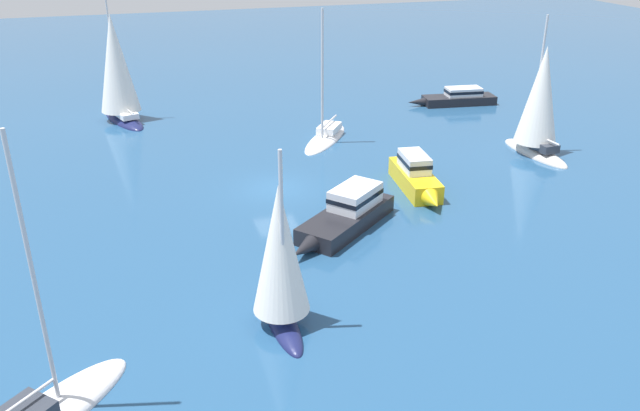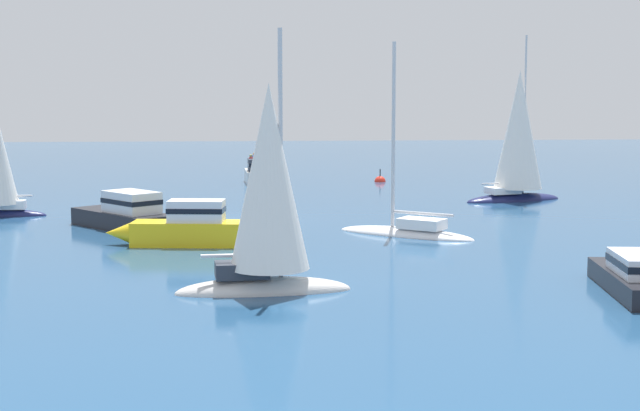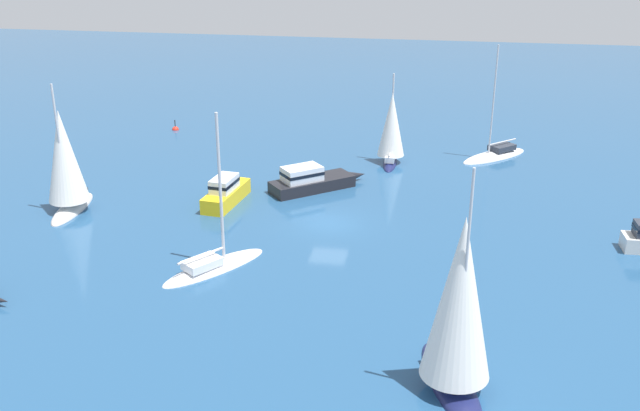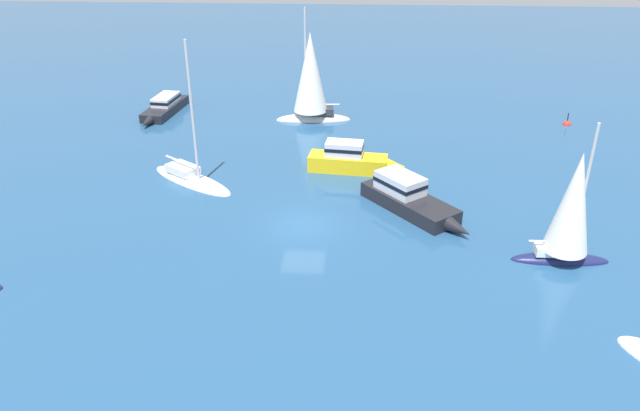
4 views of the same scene
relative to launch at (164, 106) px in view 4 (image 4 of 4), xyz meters
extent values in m
plane|color=navy|center=(-19.42, -13.71, -0.60)|extent=(160.00, 160.00, 0.00)
cube|color=black|center=(0.11, -0.01, -0.23)|extent=(6.37, 2.68, 0.73)
cone|color=black|center=(-3.67, 0.45, -0.23)|extent=(1.62, 0.91, 0.73)
cube|color=silver|center=(0.46, -0.06, 0.49)|extent=(3.13, 1.90, 0.72)
cube|color=black|center=(0.46, -0.06, 0.53)|extent=(3.17, 1.94, 0.24)
ellipsoid|color=white|center=(-13.83, -5.84, -0.60)|extent=(5.75, 6.92, 0.74)
cube|color=white|center=(-13.32, -5.14, 0.03)|extent=(2.33, 2.52, 0.50)
cylinder|color=silver|center=(-14.25, -6.42, 4.27)|extent=(0.18, 0.18, 8.98)
cylinder|color=silver|center=(-13.29, -5.11, 0.53)|extent=(2.03, 2.70, 0.14)
ellipsoid|color=silver|center=(-1.03, -13.01, -0.60)|extent=(2.17, 6.36, 1.07)
cube|color=#2D333D|center=(-0.97, -13.76, 0.21)|extent=(1.31, 1.96, 0.55)
cylinder|color=silver|center=(-1.09, -12.39, 4.26)|extent=(0.16, 0.16, 8.64)
cylinder|color=silver|center=(-0.97, -13.79, 0.74)|extent=(0.36, 2.81, 0.13)
cone|color=white|center=(-1.05, -12.79, 3.48)|extent=(3.03, 3.03, 6.48)
cube|color=yellow|center=(-11.48, -16.12, -0.05)|extent=(2.31, 5.49, 1.09)
cone|color=yellow|center=(-11.86, -19.38, -0.05)|extent=(1.24, 1.45, 1.09)
cube|color=silver|center=(-11.45, -15.86, 0.99)|extent=(1.65, 2.65, 0.99)
cube|color=black|center=(-11.45, -15.86, 1.04)|extent=(1.69, 2.69, 0.24)
cube|color=black|center=(-17.13, -19.91, -0.15)|extent=(6.40, 5.83, 0.89)
cone|color=black|center=(-20.20, -22.46, -0.15)|extent=(1.81, 1.71, 0.89)
cube|color=silver|center=(-16.46, -19.36, 0.84)|extent=(3.35, 3.20, 1.09)
cube|color=black|center=(-16.46, -19.36, 0.89)|extent=(3.41, 3.26, 0.24)
ellipsoid|color=#191E4C|center=(-22.48, -27.33, -0.60)|extent=(1.18, 5.03, 0.78)
cube|color=white|center=(-22.49, -26.73, 0.04)|extent=(0.80, 1.52, 0.49)
cylinder|color=silver|center=(-22.48, -27.83, 3.35)|extent=(0.16, 0.16, 7.12)
cylinder|color=silver|center=(-22.49, -26.70, 0.53)|extent=(0.15, 2.26, 0.12)
cone|color=white|center=(-22.48, -27.43, 2.76)|extent=(2.29, 2.29, 5.34)
sphere|color=red|center=(-0.94, -34.02, -0.60)|extent=(0.67, 0.67, 0.67)
cylinder|color=black|center=(-0.94, -34.02, 0.06)|extent=(0.08, 0.08, 0.65)
camera|label=1|loc=(-27.43, -48.70, 14.42)|focal=36.36mm
camera|label=2|loc=(32.36, -13.58, 6.52)|focal=54.21mm
camera|label=3|loc=(-26.58, 31.07, 18.85)|focal=40.70mm
camera|label=4|loc=(-50.14, -16.55, 16.31)|focal=34.33mm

